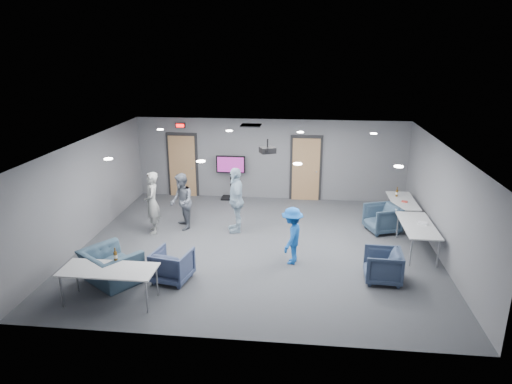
# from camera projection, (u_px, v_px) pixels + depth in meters

# --- Properties ---
(floor) EXTENTS (9.00, 9.00, 0.00)m
(floor) POSITION_uv_depth(u_px,v_px,m) (258.00, 246.00, 11.87)
(floor) COLOR #323539
(floor) RESTS_ON ground
(ceiling) EXTENTS (9.00, 9.00, 0.00)m
(ceiling) POSITION_uv_depth(u_px,v_px,m) (258.00, 144.00, 11.04)
(ceiling) COLOR silver
(ceiling) RESTS_ON wall_back
(wall_back) EXTENTS (9.00, 0.02, 2.70)m
(wall_back) POSITION_uv_depth(u_px,v_px,m) (270.00, 159.00, 15.24)
(wall_back) COLOR slate
(wall_back) RESTS_ON floor
(wall_front) EXTENTS (9.00, 0.02, 2.70)m
(wall_front) POSITION_uv_depth(u_px,v_px,m) (233.00, 271.00, 7.67)
(wall_front) COLOR slate
(wall_front) RESTS_ON floor
(wall_left) EXTENTS (0.02, 8.00, 2.70)m
(wall_left) POSITION_uv_depth(u_px,v_px,m) (87.00, 191.00, 11.92)
(wall_left) COLOR slate
(wall_left) RESTS_ON floor
(wall_right) EXTENTS (0.02, 8.00, 2.70)m
(wall_right) POSITION_uv_depth(u_px,v_px,m) (443.00, 203.00, 11.00)
(wall_right) COLOR slate
(wall_right) RESTS_ON floor
(door_left) EXTENTS (1.06, 0.17, 2.24)m
(door_left) POSITION_uv_depth(u_px,v_px,m) (183.00, 166.00, 15.59)
(door_left) COLOR black
(door_left) RESTS_ON wall_back
(door_right) EXTENTS (1.06, 0.17, 2.24)m
(door_right) POSITION_uv_depth(u_px,v_px,m) (306.00, 169.00, 15.16)
(door_right) COLOR black
(door_right) RESTS_ON wall_back
(exit_sign) EXTENTS (0.32, 0.08, 0.16)m
(exit_sign) POSITION_uv_depth(u_px,v_px,m) (180.00, 125.00, 15.15)
(exit_sign) COLOR black
(exit_sign) RESTS_ON wall_back
(hvac_diffuser) EXTENTS (0.60, 0.60, 0.03)m
(hvac_diffuser) POSITION_uv_depth(u_px,v_px,m) (251.00, 125.00, 13.75)
(hvac_diffuser) COLOR black
(hvac_diffuser) RESTS_ON ceiling
(downlights) EXTENTS (6.18, 3.78, 0.02)m
(downlights) POSITION_uv_depth(u_px,v_px,m) (258.00, 145.00, 11.05)
(downlights) COLOR white
(downlights) RESTS_ON ceiling
(person_a) EXTENTS (0.59, 0.73, 1.73)m
(person_a) POSITION_uv_depth(u_px,v_px,m) (152.00, 203.00, 12.50)
(person_a) COLOR gray
(person_a) RESTS_ON floor
(person_b) EXTENTS (0.88, 0.96, 1.61)m
(person_b) POSITION_uv_depth(u_px,v_px,m) (182.00, 202.00, 12.79)
(person_b) COLOR slate
(person_b) RESTS_ON floor
(person_c) EXTENTS (0.71, 1.15, 1.83)m
(person_c) POSITION_uv_depth(u_px,v_px,m) (236.00, 200.00, 12.59)
(person_c) COLOR #A3BDD2
(person_c) RESTS_ON floor
(person_d) EXTENTS (0.71, 0.99, 1.39)m
(person_d) POSITION_uv_depth(u_px,v_px,m) (292.00, 236.00, 10.76)
(person_d) COLOR blue
(person_d) RESTS_ON floor
(chair_right_a) EXTENTS (1.07, 1.06, 0.77)m
(chair_right_a) POSITION_uv_depth(u_px,v_px,m) (382.00, 219.00, 12.69)
(chair_right_a) COLOR #34485B
(chair_right_a) RESTS_ON floor
(chair_right_c) EXTENTS (0.83, 0.81, 0.73)m
(chair_right_c) POSITION_uv_depth(u_px,v_px,m) (383.00, 266.00, 10.01)
(chair_right_c) COLOR #334058
(chair_right_c) RESTS_ON floor
(chair_front_a) EXTENTS (0.91, 0.93, 0.72)m
(chair_front_a) POSITION_uv_depth(u_px,v_px,m) (172.00, 265.00, 10.04)
(chair_front_a) COLOR #3C4767
(chair_front_a) RESTS_ON floor
(chair_front_b) EXTENTS (1.53, 1.50, 0.75)m
(chair_front_b) POSITION_uv_depth(u_px,v_px,m) (111.00, 267.00, 9.94)
(chair_front_b) COLOR #384E60
(chair_front_b) RESTS_ON floor
(table_right_a) EXTENTS (0.70, 1.67, 0.73)m
(table_right_a) POSITION_uv_depth(u_px,v_px,m) (403.00, 202.00, 13.15)
(table_right_a) COLOR #BABCBF
(table_right_a) RESTS_ON floor
(table_right_b) EXTENTS (0.77, 1.85, 0.73)m
(table_right_b) POSITION_uv_depth(u_px,v_px,m) (418.00, 226.00, 11.35)
(table_right_b) COLOR #BABCBF
(table_right_b) RESTS_ON floor
(table_front_left) EXTENTS (1.90, 0.80, 0.73)m
(table_front_left) POSITION_uv_depth(u_px,v_px,m) (109.00, 271.00, 9.09)
(table_front_left) COLOR #BABCBF
(table_front_left) RESTS_ON floor
(bottle_front) EXTENTS (0.08, 0.08, 0.29)m
(bottle_front) POSITION_uv_depth(u_px,v_px,m) (116.00, 256.00, 9.39)
(bottle_front) COLOR #55380E
(bottle_front) RESTS_ON table_front_left
(bottle_right) EXTENTS (0.08, 0.08, 0.29)m
(bottle_right) POSITION_uv_depth(u_px,v_px,m) (397.00, 193.00, 13.44)
(bottle_right) COLOR #55380E
(bottle_right) RESTS_ON table_right_a
(snack_box) EXTENTS (0.19, 0.16, 0.04)m
(snack_box) POSITION_uv_depth(u_px,v_px,m) (405.00, 202.00, 12.96)
(snack_box) COLOR #BB382E
(snack_box) RESTS_ON table_right_a
(wrapper) EXTENTS (0.25, 0.21, 0.05)m
(wrapper) POSITION_uv_depth(u_px,v_px,m) (423.00, 223.00, 11.36)
(wrapper) COLOR white
(wrapper) RESTS_ON table_right_b
(tv_stand) EXTENTS (0.98, 0.47, 1.50)m
(tv_stand) POSITION_uv_depth(u_px,v_px,m) (231.00, 175.00, 15.29)
(tv_stand) COLOR black
(tv_stand) RESTS_ON floor
(projector) EXTENTS (0.47, 0.45, 0.36)m
(projector) POSITION_uv_depth(u_px,v_px,m) (268.00, 150.00, 11.78)
(projector) COLOR black
(projector) RESTS_ON ceiling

